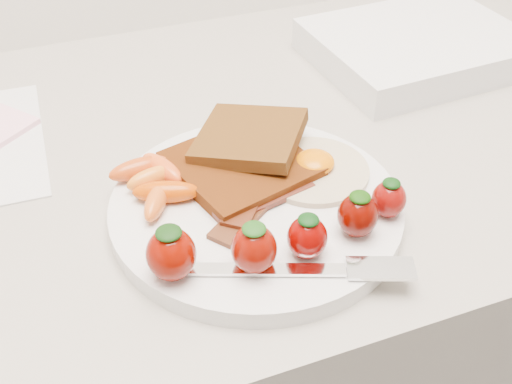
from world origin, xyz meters
name	(u,v)px	position (x,y,z in m)	size (l,w,h in m)	color
plate	(256,208)	(0.01, 1.57, 0.91)	(0.27, 0.27, 0.02)	silver
toast_lower	(241,166)	(0.01, 1.62, 0.93)	(0.12, 0.12, 0.01)	#421606
toast_upper	(249,137)	(0.03, 1.64, 0.94)	(0.10, 0.10, 0.01)	black
fried_egg	(314,168)	(0.08, 1.59, 0.92)	(0.13, 0.13, 0.02)	silver
bacon_strips	(255,200)	(0.01, 1.56, 0.92)	(0.12, 0.10, 0.01)	black
baby_carrots	(155,181)	(-0.07, 1.62, 0.93)	(0.08, 0.10, 0.02)	orange
strawberries	(279,234)	(0.00, 1.50, 0.94)	(0.23, 0.05, 0.05)	#6C0900
fork	(317,269)	(0.02, 1.47, 0.92)	(0.18, 0.08, 0.00)	white
appliance	(417,47)	(0.31, 1.78, 0.92)	(0.26, 0.21, 0.04)	white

